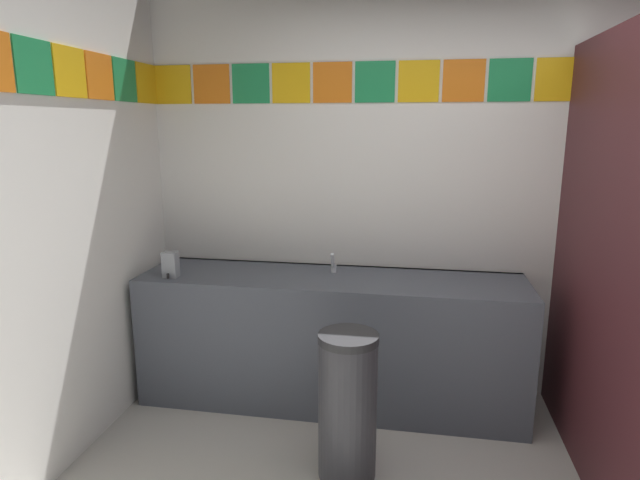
# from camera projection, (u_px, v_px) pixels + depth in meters

# --- Properties ---
(wall_back) EXTENTS (4.28, 0.09, 2.82)m
(wall_back) POSITION_uv_depth(u_px,v_px,m) (479.00, 180.00, 3.34)
(wall_back) COLOR white
(wall_back) RESTS_ON ground_plane
(vanity_counter) EXTENTS (2.39, 0.60, 0.83)m
(vanity_counter) POSITION_uv_depth(u_px,v_px,m) (331.00, 338.00, 3.38)
(vanity_counter) COLOR #4C515B
(vanity_counter) RESTS_ON ground_plane
(faucet_center) EXTENTS (0.04, 0.10, 0.14)m
(faucet_center) POSITION_uv_depth(u_px,v_px,m) (333.00, 265.00, 3.36)
(faucet_center) COLOR silver
(faucet_center) RESTS_ON vanity_counter
(soap_dispenser) EXTENTS (0.09, 0.09, 0.16)m
(soap_dispenser) POSITION_uv_depth(u_px,v_px,m) (171.00, 265.00, 3.27)
(soap_dispenser) COLOR gray
(soap_dispenser) RESTS_ON vanity_counter
(trash_bin) EXTENTS (0.30, 0.30, 0.76)m
(trash_bin) POSITION_uv_depth(u_px,v_px,m) (348.00, 406.00, 2.64)
(trash_bin) COLOR #333338
(trash_bin) RESTS_ON ground_plane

